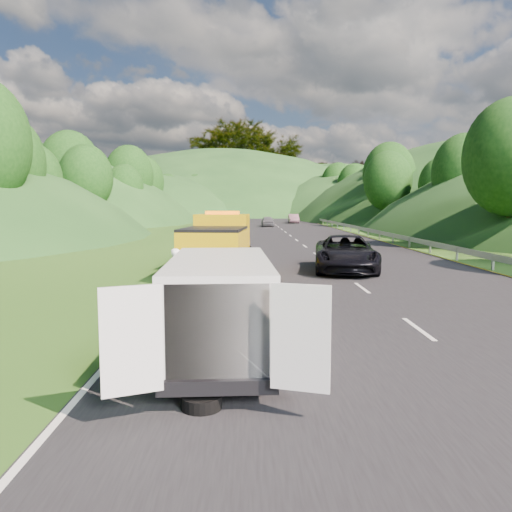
{
  "coord_description": "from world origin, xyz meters",
  "views": [
    {
      "loc": [
        -1.21,
        -13.92,
        3.08
      ],
      "look_at": [
        -0.9,
        3.05,
        1.3
      ],
      "focal_mm": 35.0,
      "sensor_mm": 36.0,
      "label": 1
    }
  ],
  "objects_px": {
    "child": "(210,309)",
    "passing_suv": "(345,271)",
    "white_van": "(220,303)",
    "tow_truck": "(219,244)",
    "woman": "(177,302)",
    "spare_tire": "(202,409)",
    "worker": "(214,363)",
    "suitcase": "(136,301)"
  },
  "relations": [
    {
      "from": "white_van",
      "to": "spare_tire",
      "type": "height_order",
      "value": "white_van"
    },
    {
      "from": "white_van",
      "to": "worker",
      "type": "xyz_separation_m",
      "value": [
        -0.11,
        -0.16,
        -1.16
      ]
    },
    {
      "from": "woman",
      "to": "spare_tire",
      "type": "xyz_separation_m",
      "value": [
        1.51,
        -8.3,
        0.0
      ]
    },
    {
      "from": "white_van",
      "to": "woman",
      "type": "bearing_deg",
      "value": 103.63
    },
    {
      "from": "child",
      "to": "passing_suv",
      "type": "height_order",
      "value": "passing_suv"
    },
    {
      "from": "tow_truck",
      "to": "passing_suv",
      "type": "relative_size",
      "value": 1.13
    },
    {
      "from": "tow_truck",
      "to": "woman",
      "type": "height_order",
      "value": "tow_truck"
    },
    {
      "from": "tow_truck",
      "to": "child",
      "type": "bearing_deg",
      "value": -83.62
    },
    {
      "from": "spare_tire",
      "to": "passing_suv",
      "type": "xyz_separation_m",
      "value": [
        5.19,
        15.29,
        0.0
      ]
    },
    {
      "from": "woman",
      "to": "child",
      "type": "distance_m",
      "value": 1.57
    },
    {
      "from": "woman",
      "to": "child",
      "type": "relative_size",
      "value": 1.81
    },
    {
      "from": "tow_truck",
      "to": "child",
      "type": "relative_size",
      "value": 7.13
    },
    {
      "from": "tow_truck",
      "to": "spare_tire",
      "type": "relative_size",
      "value": 10.63
    },
    {
      "from": "child",
      "to": "spare_tire",
      "type": "bearing_deg",
      "value": -48.37
    },
    {
      "from": "woman",
      "to": "child",
      "type": "bearing_deg",
      "value": -157.29
    },
    {
      "from": "suitcase",
      "to": "spare_tire",
      "type": "height_order",
      "value": "suitcase"
    },
    {
      "from": "white_van",
      "to": "child",
      "type": "bearing_deg",
      "value": 94.5
    },
    {
      "from": "tow_truck",
      "to": "passing_suv",
      "type": "height_order",
      "value": "tow_truck"
    },
    {
      "from": "child",
      "to": "worker",
      "type": "relative_size",
      "value": 0.53
    },
    {
      "from": "tow_truck",
      "to": "white_van",
      "type": "distance_m",
      "value": 11.9
    },
    {
      "from": "worker",
      "to": "passing_suv",
      "type": "distance_m",
      "value": 14.06
    },
    {
      "from": "tow_truck",
      "to": "passing_suv",
      "type": "xyz_separation_m",
      "value": [
        5.72,
        1.05,
        -1.35
      ]
    },
    {
      "from": "white_van",
      "to": "tow_truck",
      "type": "bearing_deg",
      "value": 91.22
    },
    {
      "from": "spare_tire",
      "to": "white_van",
      "type": "bearing_deg",
      "value": 86.11
    },
    {
      "from": "woman",
      "to": "passing_suv",
      "type": "xyz_separation_m",
      "value": [
        6.7,
        6.99,
        0.0
      ]
    },
    {
      "from": "child",
      "to": "suitcase",
      "type": "xyz_separation_m",
      "value": [
        -2.14,
        -0.15,
        0.27
      ]
    },
    {
      "from": "child",
      "to": "tow_truck",
      "type": "bearing_deg",
      "value": 129.53
    },
    {
      "from": "passing_suv",
      "to": "child",
      "type": "bearing_deg",
      "value": -116.79
    },
    {
      "from": "worker",
      "to": "passing_suv",
      "type": "height_order",
      "value": "worker"
    },
    {
      "from": "tow_truck",
      "to": "woman",
      "type": "relative_size",
      "value": 3.94
    },
    {
      "from": "worker",
      "to": "spare_tire",
      "type": "relative_size",
      "value": 2.84
    },
    {
      "from": "white_van",
      "to": "passing_suv",
      "type": "bearing_deg",
      "value": 66.64
    },
    {
      "from": "woman",
      "to": "suitcase",
      "type": "distance_m",
      "value": 1.64
    },
    {
      "from": "white_van",
      "to": "worker",
      "type": "height_order",
      "value": "white_van"
    },
    {
      "from": "white_van",
      "to": "woman",
      "type": "relative_size",
      "value": 3.48
    },
    {
      "from": "child",
      "to": "worker",
      "type": "distance_m",
      "value": 5.01
    },
    {
      "from": "tow_truck",
      "to": "suitcase",
      "type": "bearing_deg",
      "value": -100.3
    },
    {
      "from": "passing_suv",
      "to": "woman",
      "type": "bearing_deg",
      "value": -125.94
    },
    {
      "from": "woman",
      "to": "passing_suv",
      "type": "bearing_deg",
      "value": -66.3
    },
    {
      "from": "woman",
      "to": "worker",
      "type": "height_order",
      "value": "worker"
    },
    {
      "from": "tow_truck",
      "to": "worker",
      "type": "xyz_separation_m",
      "value": [
        0.58,
        -12.04,
        -1.35
      ]
    },
    {
      "from": "worker",
      "to": "suitcase",
      "type": "distance_m",
      "value": 5.5
    }
  ]
}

